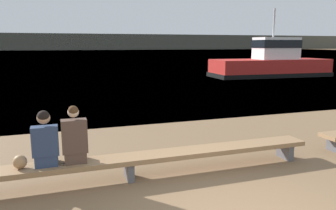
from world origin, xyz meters
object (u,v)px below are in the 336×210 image
(person_left, at_px, (45,142))
(tugboat_red, at_px, (271,64))
(person_right, at_px, (75,139))
(bench_main, at_px, (129,160))
(shopping_bag, at_px, (20,162))

(person_left, bearing_deg, tugboat_red, 44.91)
(person_left, height_order, tugboat_red, tugboat_red)
(tugboat_red, bearing_deg, person_right, 138.24)
(bench_main, relative_size, tugboat_red, 0.80)
(person_right, bearing_deg, shopping_bag, -179.99)
(person_right, distance_m, tugboat_red, 22.68)
(bench_main, xyz_separation_m, person_right, (-0.95, 0.00, 0.51))
(person_right, bearing_deg, tugboat_red, 45.77)
(person_right, bearing_deg, bench_main, -0.18)
(bench_main, height_order, tugboat_red, tugboat_red)
(shopping_bag, xyz_separation_m, tugboat_red, (16.73, 16.25, 0.40))
(person_right, xyz_separation_m, shopping_bag, (-0.91, -0.00, -0.32))
(person_right, height_order, tugboat_red, tugboat_red)
(person_left, distance_m, shopping_bag, 0.52)
(shopping_bag, height_order, tugboat_red, tugboat_red)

